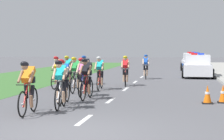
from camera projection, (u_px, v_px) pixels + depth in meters
ground_plane at (68, 132)px, 8.72m from camera, size 160.00×160.00×0.00m
kerb_edge at (222, 81)px, 21.68m from camera, size 0.16×60.00×0.13m
grass_verge at (13, 80)px, 23.77m from camera, size 7.00×60.00×0.01m
lane_markings_centre at (119, 94)px, 16.14m from camera, size 0.14×21.60×0.01m
cyclist_lead at (28, 87)px, 11.07m from camera, size 0.43×1.72×1.56m
cyclist_second at (60, 84)px, 12.13m from camera, size 0.45×1.72×1.56m
cyclist_third at (63, 81)px, 13.21m from camera, size 0.43×1.72×1.56m
cyclist_fourth at (87, 78)px, 14.41m from camera, size 0.42×1.72×1.56m
cyclist_fifth at (83, 76)px, 15.41m from camera, size 0.43×1.72×1.56m
cyclist_sixth at (76, 74)px, 16.75m from camera, size 0.42×1.72×1.56m
cyclist_seventh at (100, 73)px, 17.88m from camera, size 0.43×1.72×1.56m
cyclist_eighth at (58, 72)px, 18.37m from camera, size 0.45×1.72×1.56m
cyclist_ninth at (125, 70)px, 19.73m from camera, size 0.46×1.72×1.56m
cyclist_tenth at (68, 70)px, 19.91m from camera, size 0.42×1.72×1.56m
cyclist_eleventh at (85, 70)px, 20.45m from camera, size 0.43×1.72×1.56m
cyclist_twelfth at (146, 66)px, 24.24m from camera, size 0.45×1.72×1.56m
police_car_nearest at (198, 67)px, 25.90m from camera, size 2.10×4.45×1.59m
police_car_second at (194, 63)px, 31.98m from camera, size 2.21×4.50×1.59m
police_car_third at (191, 61)px, 38.77m from camera, size 2.11×4.46×1.59m
traffic_cone_near at (223, 94)px, 13.48m from camera, size 0.36×0.36×0.64m
traffic_cone_far at (207, 95)px, 13.29m from camera, size 0.36×0.36×0.64m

